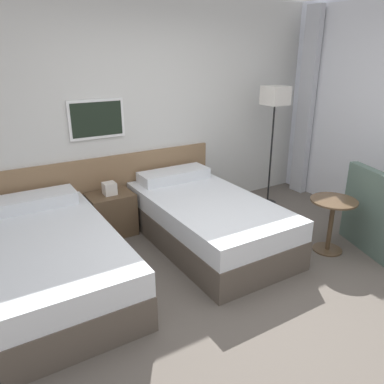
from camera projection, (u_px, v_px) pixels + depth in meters
ground_plane at (252, 295)px, 3.34m from camera, size 16.00×16.00×0.00m
wall_headboard at (143, 117)px, 4.56m from camera, size 10.00×0.10×2.70m
bed_near_door at (52, 261)px, 3.37m from camera, size 1.10×2.01×0.66m
bed_near_window at (207, 220)px, 4.19m from camera, size 1.10×2.01×0.66m
nightstand at (112, 213)px, 4.39m from camera, size 0.51×0.38×0.64m
floor_lamp at (275, 103)px, 4.90m from camera, size 0.29×0.29×1.63m
side_table at (332, 215)px, 3.96m from camera, size 0.48×0.48×0.59m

